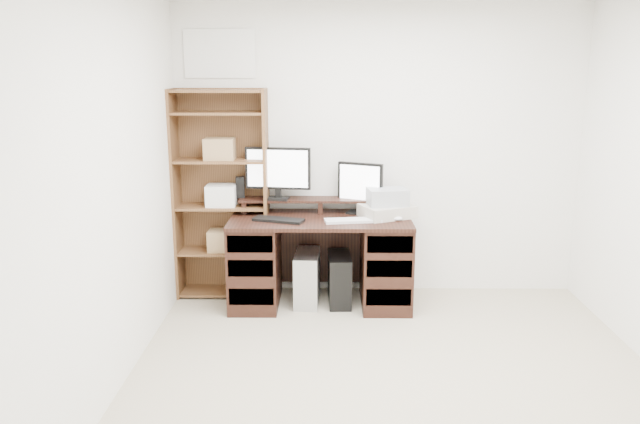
{
  "coord_description": "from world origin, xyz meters",
  "views": [
    {
      "loc": [
        -0.45,
        -3.39,
        1.99
      ],
      "look_at": [
        -0.5,
        1.43,
        0.85
      ],
      "focal_mm": 35.0,
      "sensor_mm": 36.0,
      "label": 1
    }
  ],
  "objects_px": {
    "tower_silver": "(307,278)",
    "tower_black": "(340,279)",
    "printer": "(387,211)",
    "monitor_small": "(360,186)",
    "bookshelf": "(222,193)",
    "monitor_wide": "(278,170)",
    "desk": "(320,259)"
  },
  "relations": [
    {
      "from": "tower_silver",
      "to": "tower_black",
      "type": "distance_m",
      "value": 0.28
    },
    {
      "from": "tower_silver",
      "to": "tower_black",
      "type": "xyz_separation_m",
      "value": [
        0.28,
        -0.0,
        -0.01
      ]
    },
    {
      "from": "desk",
      "to": "bookshelf",
      "type": "distance_m",
      "value": 1.02
    },
    {
      "from": "desk",
      "to": "monitor_small",
      "type": "xyz_separation_m",
      "value": [
        0.34,
        0.18,
        0.6
      ]
    },
    {
      "from": "tower_black",
      "to": "tower_silver",
      "type": "bearing_deg",
      "value": 177.25
    },
    {
      "from": "bookshelf",
      "to": "monitor_small",
      "type": "bearing_deg",
      "value": -1.68
    },
    {
      "from": "printer",
      "to": "tower_silver",
      "type": "relative_size",
      "value": 0.93
    },
    {
      "from": "monitor_small",
      "to": "bookshelf",
      "type": "relative_size",
      "value": 0.24
    },
    {
      "from": "tower_black",
      "to": "bookshelf",
      "type": "xyz_separation_m",
      "value": [
        -1.01,
        0.21,
        0.7
      ]
    },
    {
      "from": "desk",
      "to": "tower_black",
      "type": "relative_size",
      "value": 3.46
    },
    {
      "from": "monitor_wide",
      "to": "printer",
      "type": "distance_m",
      "value": 0.98
    },
    {
      "from": "printer",
      "to": "tower_black",
      "type": "distance_m",
      "value": 0.71
    },
    {
      "from": "monitor_small",
      "to": "bookshelf",
      "type": "bearing_deg",
      "value": -157.71
    },
    {
      "from": "monitor_wide",
      "to": "bookshelf",
      "type": "bearing_deg",
      "value": -175.64
    },
    {
      "from": "desk",
      "to": "printer",
      "type": "height_order",
      "value": "printer"
    },
    {
      "from": "desk",
      "to": "tower_black",
      "type": "height_order",
      "value": "desk"
    },
    {
      "from": "desk",
      "to": "tower_silver",
      "type": "height_order",
      "value": "desk"
    },
    {
      "from": "monitor_wide",
      "to": "tower_black",
      "type": "distance_m",
      "value": 1.06
    },
    {
      "from": "monitor_small",
      "to": "tower_silver",
      "type": "xyz_separation_m",
      "value": [
        -0.45,
        -0.17,
        -0.76
      ]
    },
    {
      "from": "tower_black",
      "to": "bookshelf",
      "type": "distance_m",
      "value": 1.25
    },
    {
      "from": "monitor_wide",
      "to": "printer",
      "type": "height_order",
      "value": "monitor_wide"
    },
    {
      "from": "desk",
      "to": "tower_black",
      "type": "xyz_separation_m",
      "value": [
        0.16,
        0.0,
        -0.18
      ]
    },
    {
      "from": "monitor_wide",
      "to": "monitor_small",
      "type": "bearing_deg",
      "value": 6.72
    },
    {
      "from": "tower_silver",
      "to": "monitor_small",
      "type": "bearing_deg",
      "value": 23.95
    },
    {
      "from": "desk",
      "to": "printer",
      "type": "relative_size",
      "value": 3.63
    },
    {
      "from": "desk",
      "to": "tower_silver",
      "type": "bearing_deg",
      "value": 177.83
    },
    {
      "from": "monitor_wide",
      "to": "printer",
      "type": "relative_size",
      "value": 1.35
    },
    {
      "from": "monitor_wide",
      "to": "bookshelf",
      "type": "height_order",
      "value": "bookshelf"
    },
    {
      "from": "printer",
      "to": "desk",
      "type": "bearing_deg",
      "value": 158.63
    },
    {
      "from": "printer",
      "to": "monitor_small",
      "type": "bearing_deg",
      "value": 122.11
    },
    {
      "from": "bookshelf",
      "to": "tower_black",
      "type": "bearing_deg",
      "value": -11.8
    },
    {
      "from": "tower_silver",
      "to": "tower_black",
      "type": "height_order",
      "value": "tower_silver"
    }
  ]
}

